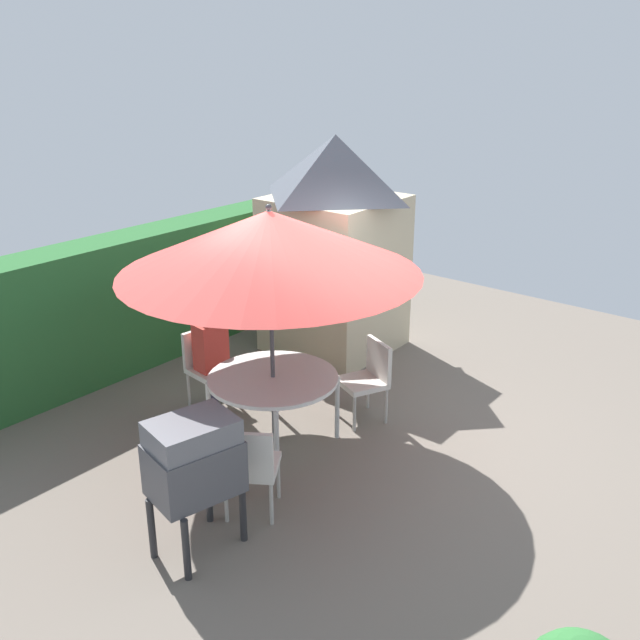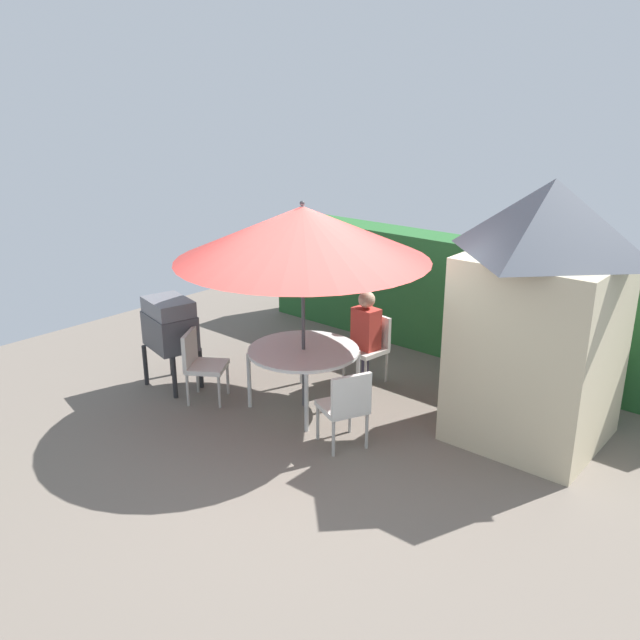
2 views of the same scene
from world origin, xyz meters
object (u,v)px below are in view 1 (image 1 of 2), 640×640
at_px(patio_umbrella, 269,243).
at_px(chair_far_side, 250,464).
at_px(person_in_red, 211,344).
at_px(patio_table, 273,381).
at_px(bbq_grill, 194,460).
at_px(garden_shed, 335,243).
at_px(chair_near_shed, 207,363).
at_px(chair_toward_hedge, 369,375).

xyz_separation_m(patio_umbrella, chair_far_side, (-1.08, -0.72, -1.64)).
height_order(patio_umbrella, person_in_red, patio_umbrella).
xyz_separation_m(patio_table, bbq_grill, (-1.69, -0.70, 0.15)).
height_order(garden_shed, patio_umbrella, garden_shed).
distance_m(chair_near_shed, chair_toward_hedge, 1.86).
relative_size(patio_table, chair_far_side, 1.50).
relative_size(garden_shed, bbq_grill, 2.39).
distance_m(patio_table, chair_toward_hedge, 1.15).
bearing_deg(chair_far_side, bbq_grill, 178.27).
height_order(patio_table, patio_umbrella, patio_umbrella).
bearing_deg(person_in_red, chair_far_side, -124.13).
relative_size(bbq_grill, chair_far_side, 1.33).
bearing_deg(bbq_grill, chair_toward_hedge, 4.93).
relative_size(chair_toward_hedge, person_in_red, 0.71).
distance_m(patio_umbrella, chair_far_side, 2.10).
distance_m(bbq_grill, chair_near_shed, 2.63).
bearing_deg(patio_table, chair_far_side, -146.35).
height_order(bbq_grill, chair_near_shed, bbq_grill).
bearing_deg(patio_table, chair_toward_hedge, -24.28).
distance_m(garden_shed, bbq_grill, 4.54).
height_order(patio_table, bbq_grill, bbq_grill).
xyz_separation_m(garden_shed, chair_near_shed, (-2.28, 0.05, -0.95)).
xyz_separation_m(garden_shed, chair_far_side, (-3.51, -1.83, -0.95)).
bearing_deg(garden_shed, chair_near_shed, 178.78).
distance_m(patio_table, patio_umbrella, 1.47).
bearing_deg(patio_table, patio_umbrella, -33.69).
distance_m(patio_umbrella, person_in_red, 1.75).
bearing_deg(patio_umbrella, person_in_red, 83.01).
bearing_deg(chair_far_side, chair_near_shed, 56.87).
relative_size(patio_umbrella, bbq_grill, 2.47).
height_order(patio_table, chair_far_side, chair_far_side).
distance_m(chair_near_shed, chair_far_side, 2.24).
bearing_deg(chair_toward_hedge, patio_umbrella, 155.72).
bearing_deg(patio_umbrella, chair_near_shed, 83.01).
distance_m(chair_near_shed, person_in_red, 0.28).
relative_size(garden_shed, chair_near_shed, 3.19).
relative_size(chair_near_shed, person_in_red, 0.71).
distance_m(garden_shed, person_in_red, 2.39).
bearing_deg(bbq_grill, patio_umbrella, 22.65).
bearing_deg(chair_toward_hedge, chair_near_shed, 118.88).
distance_m(garden_shed, chair_toward_hedge, 2.30).
xyz_separation_m(chair_near_shed, chair_toward_hedge, (0.90, -1.63, 0.00)).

